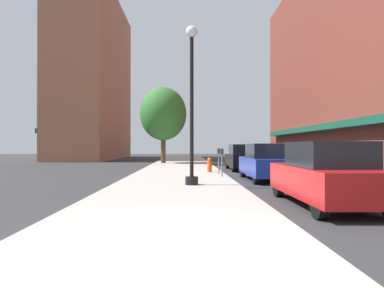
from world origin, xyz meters
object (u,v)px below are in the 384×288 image
lamppost (192,102)px  fire_hydrant (210,165)px  car_black (243,158)px  parking_meter_far (222,159)px  car_blue (266,163)px  parking_meter_near (219,158)px  car_red (326,175)px  tree_near (163,114)px

lamppost → fire_hydrant: (1.08, 6.13, -2.68)m
fire_hydrant → car_black: car_black is taller
parking_meter_far → car_blue: 2.02m
lamppost → parking_meter_far: lamppost is taller
car_blue → car_black: size_ratio=1.00×
fire_hydrant → parking_meter_near: 1.47m
car_blue → car_black: (0.00, 6.47, 0.00)m
lamppost → car_red: lamppost is taller
lamppost → car_black: lamppost is taller
parking_meter_near → car_blue: (1.95, -2.10, -0.14)m
parking_meter_near → car_red: bearing=-77.3°
fire_hydrant → car_red: size_ratio=0.18×
parking_meter_far → car_red: bearing=-74.5°
fire_hydrant → parking_meter_near: parking_meter_near is taller
fire_hydrant → parking_meter_far: (0.38, -2.95, 0.43)m
parking_meter_far → parking_meter_near: bearing=90.0°
car_red → fire_hydrant: bearing=104.1°
car_red → car_black: size_ratio=1.00×
fire_hydrant → parking_meter_far: size_ratio=0.60×
fire_hydrant → parking_meter_near: (0.38, -1.35, 0.43)m
tree_near → car_black: 9.70m
tree_near → car_red: (5.59, -20.13, -3.48)m
car_red → car_black: (0.00, 13.02, 0.00)m
fire_hydrant → car_red: car_red is taller
car_blue → lamppost: bearing=-143.1°
fire_hydrant → tree_near: size_ratio=0.12×
car_red → car_blue: size_ratio=1.00×
lamppost → tree_near: (-2.18, 16.27, 1.09)m
parking_meter_far → car_black: bearing=71.9°
tree_near → car_black: (5.59, -7.12, -3.48)m
tree_near → car_black: tree_near is taller
fire_hydrant → tree_near: tree_near is taller
parking_meter_far → tree_near: bearing=105.6°
car_blue → tree_near: bearing=111.1°
parking_meter_far → car_black: 6.28m
parking_meter_far → car_red: car_red is taller
parking_meter_far → car_black: (1.95, 5.97, -0.14)m
fire_hydrant → parking_meter_far: bearing=-82.6°
fire_hydrant → car_red: bearing=-76.9°
lamppost → parking_meter_near: (1.46, 4.78, -2.25)m
lamppost → car_red: 5.68m
car_blue → car_red: bearing=-91.3°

